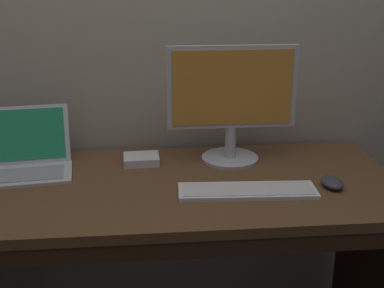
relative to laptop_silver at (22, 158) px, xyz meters
name	(u,v)px	position (x,y,z in m)	size (l,w,h in m)	color
desk	(162,233)	(0.50, -0.16, -0.25)	(1.69, 0.71, 0.78)	brown
laptop_silver	(22,158)	(0.00, 0.00, 0.00)	(0.38, 0.32, 0.22)	silver
external_monitor	(232,101)	(0.78, 0.03, 0.19)	(0.49, 0.22, 0.45)	#B7B7BC
wired_keyboard	(247,191)	(0.79, -0.27, -0.04)	(0.47, 0.15, 0.02)	white
computer_mouse	(332,182)	(1.09, -0.24, -0.03)	(0.07, 0.11, 0.03)	#38383D
external_drive_box	(141,159)	(0.43, 0.04, -0.04)	(0.13, 0.11, 0.03)	silver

